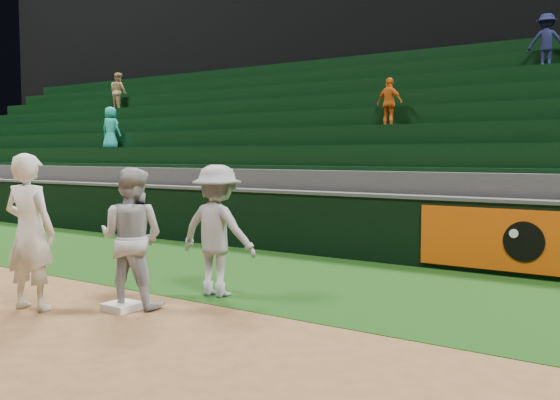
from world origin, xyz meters
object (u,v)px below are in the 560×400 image
object	(u,v)px
first_baseman	(30,232)
baserunner	(131,238)
first_base	(122,306)
base_coach	(217,231)

from	to	relation	value
first_baseman	baserunner	bearing A→B (deg)	-154.05
first_base	base_coach	size ratio (longest dim) A/B	0.22
first_baseman	base_coach	world-z (taller)	first_baseman
first_baseman	base_coach	size ratio (longest dim) A/B	1.09
first_baseman	base_coach	distance (m)	2.42
baserunner	base_coach	xyz separation A→B (m)	(0.48, 1.12, 0.02)
base_coach	first_baseman	bearing A→B (deg)	48.55
first_base	baserunner	distance (m)	0.87
first_base	first_baseman	size ratio (longest dim) A/B	0.20
first_baseman	baserunner	xyz separation A→B (m)	(0.96, 0.81, -0.09)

